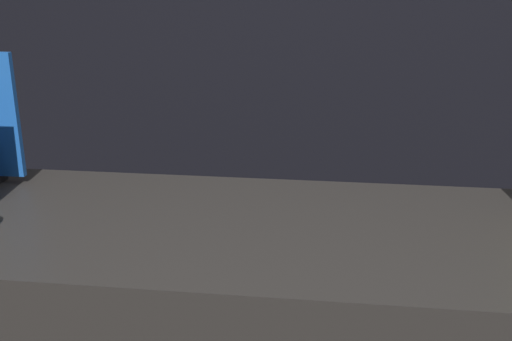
% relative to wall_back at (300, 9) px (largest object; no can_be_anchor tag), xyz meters
% --- Properties ---
extents(wall_back, '(8.00, 0.05, 2.80)m').
position_rel_wall_back_xyz_m(wall_back, '(0.00, 0.00, 0.00)').
color(wall_back, black).
rests_on(wall_back, ground_plane).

